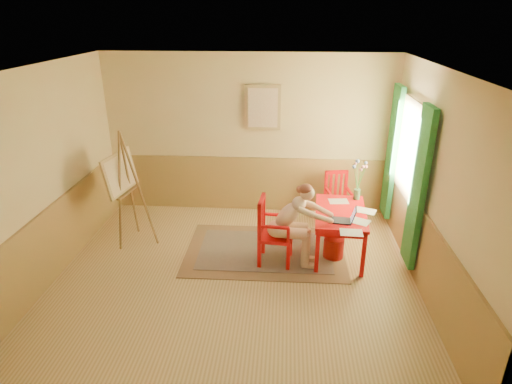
# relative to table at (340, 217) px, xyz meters

# --- Properties ---
(room) EXTENTS (5.04, 4.54, 2.84)m
(room) POSITION_rel_table_xyz_m (-1.48, -0.70, 0.77)
(room) COLOR tan
(room) RESTS_ON ground
(wainscot) EXTENTS (5.00, 4.50, 1.00)m
(wainscot) POSITION_rel_table_xyz_m (-1.48, 0.10, -0.13)
(wainscot) COLOR #9B7C47
(wainscot) RESTS_ON room
(window) EXTENTS (0.12, 2.01, 2.20)m
(window) POSITION_rel_table_xyz_m (0.94, 0.40, 0.71)
(window) COLOR white
(window) RESTS_ON room
(wall_portrait) EXTENTS (0.60, 0.05, 0.76)m
(wall_portrait) POSITION_rel_table_xyz_m (-1.23, 1.50, 1.27)
(wall_portrait) COLOR tan
(wall_portrait) RESTS_ON room
(rug) EXTENTS (2.41, 1.62, 0.02)m
(rug) POSITION_rel_table_xyz_m (-1.10, 0.00, -0.62)
(rug) COLOR #8C7251
(rug) RESTS_ON room
(table) EXTENTS (0.80, 1.25, 0.72)m
(table) POSITION_rel_table_xyz_m (0.00, 0.00, 0.00)
(table) COLOR #B90405
(table) RESTS_ON room
(chair_left) EXTENTS (0.50, 0.48, 1.00)m
(chair_left) POSITION_rel_table_xyz_m (-0.99, -0.28, -0.13)
(chair_left) COLOR #B90405
(chair_left) RESTS_ON room
(chair_back) EXTENTS (0.46, 0.48, 0.90)m
(chair_back) POSITION_rel_table_xyz_m (0.08, 1.09, -0.18)
(chair_back) COLOR #B90405
(chair_back) RESTS_ON room
(figure) EXTENTS (0.95, 0.44, 1.26)m
(figure) POSITION_rel_table_xyz_m (-0.68, -0.31, 0.06)
(figure) COLOR beige
(figure) RESTS_ON room
(laptop) EXTENTS (0.38, 0.26, 0.22)m
(laptop) POSITION_rel_table_xyz_m (0.01, -0.33, 0.13)
(laptop) COLOR #1E2338
(laptop) RESTS_ON table
(papers) EXTENTS (0.69, 1.23, 0.00)m
(papers) POSITION_rel_table_xyz_m (0.16, -0.15, 0.09)
(papers) COLOR white
(papers) RESTS_ON table
(vase) EXTENTS (0.27, 0.31, 0.62)m
(vase) POSITION_rel_table_xyz_m (0.29, 0.47, 0.37)
(vase) COLOR #3F724C
(vase) RESTS_ON table
(wastebasket) EXTENTS (0.37, 0.37, 0.32)m
(wastebasket) POSITION_rel_table_xyz_m (-0.07, -0.09, -0.47)
(wastebasket) COLOR #B01A17
(wastebasket) RESTS_ON room
(easel) EXTENTS (0.66, 0.81, 1.82)m
(easel) POSITION_rel_table_xyz_m (-3.28, 0.21, 0.44)
(easel) COLOR brown
(easel) RESTS_ON room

